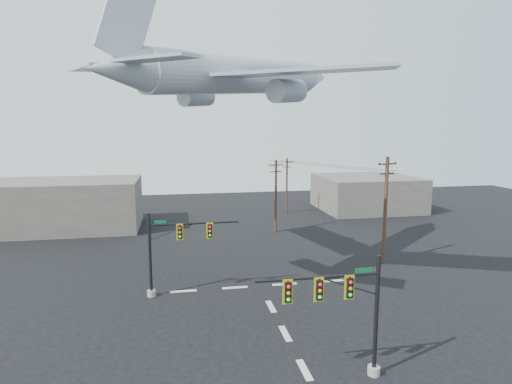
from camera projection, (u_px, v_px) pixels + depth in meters
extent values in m
plane|color=black|center=(304.00, 370.00, 22.21)|extent=(120.00, 120.00, 0.00)
cube|color=beige|center=(304.00, 370.00, 22.21)|extent=(0.40, 2.00, 0.01)
cube|color=beige|center=(285.00, 333.00, 26.09)|extent=(0.40, 2.00, 0.01)
cube|color=beige|center=(271.00, 307.00, 29.98)|extent=(0.40, 2.00, 0.01)
cube|color=beige|center=(183.00, 291.00, 32.78)|extent=(2.00, 0.40, 0.01)
cube|color=beige|center=(235.00, 288.00, 33.50)|extent=(2.00, 0.40, 0.01)
cube|color=beige|center=(284.00, 284.00, 34.23)|extent=(2.00, 0.40, 0.01)
cube|color=beige|center=(332.00, 281.00, 34.95)|extent=(2.00, 0.40, 0.01)
cylinder|color=gray|center=(374.00, 371.00, 21.76)|extent=(0.63, 0.63, 0.45)
cylinder|color=black|center=(376.00, 316.00, 21.31)|extent=(0.22, 0.22, 6.30)
cylinder|color=black|center=(318.00, 277.00, 20.41)|extent=(6.15, 0.14, 0.14)
cylinder|color=black|center=(348.00, 286.00, 20.77)|extent=(3.26, 0.07, 0.07)
cube|color=black|center=(349.00, 287.00, 20.64)|extent=(0.31, 0.27, 0.99)
cube|color=#C3A30B|center=(349.00, 287.00, 20.66)|extent=(0.49, 0.04, 1.21)
sphere|color=#F40D2F|center=(351.00, 282.00, 20.44)|extent=(0.18, 0.18, 0.18)
sphere|color=orange|center=(351.00, 289.00, 20.49)|extent=(0.18, 0.18, 0.18)
sphere|color=#0DD751|center=(350.00, 295.00, 20.54)|extent=(0.18, 0.18, 0.18)
cube|color=black|center=(319.00, 290.00, 20.36)|extent=(0.31, 0.27, 0.99)
cube|color=#C3A30B|center=(319.00, 290.00, 20.38)|extent=(0.49, 0.04, 1.21)
sphere|color=#F40D2F|center=(320.00, 285.00, 20.17)|extent=(0.18, 0.18, 0.18)
sphere|color=orange|center=(320.00, 291.00, 20.21)|extent=(0.18, 0.18, 0.18)
sphere|color=#0DD751|center=(320.00, 297.00, 20.26)|extent=(0.18, 0.18, 0.18)
cube|color=black|center=(288.00, 292.00, 20.08)|extent=(0.31, 0.27, 0.99)
cube|color=#C3A30B|center=(288.00, 292.00, 20.10)|extent=(0.49, 0.04, 1.21)
sphere|color=#F40D2F|center=(289.00, 287.00, 19.89)|extent=(0.18, 0.18, 0.18)
sphere|color=orange|center=(289.00, 293.00, 19.93)|extent=(0.18, 0.18, 0.18)
sphere|color=#0DD751|center=(289.00, 300.00, 19.98)|extent=(0.18, 0.18, 0.18)
cube|color=#0B512E|center=(363.00, 270.00, 20.73)|extent=(0.85, 0.04, 0.23)
cylinder|color=gray|center=(152.00, 293.00, 31.80)|extent=(0.63, 0.63, 0.45)
cylinder|color=black|center=(150.00, 255.00, 31.35)|extent=(0.22, 0.22, 6.32)
cylinder|color=black|center=(195.00, 223.00, 31.61)|extent=(6.59, 0.14, 0.14)
cylinder|color=black|center=(172.00, 232.00, 31.39)|extent=(3.47, 0.07, 0.07)
cube|color=black|center=(180.00, 232.00, 31.36)|extent=(0.31, 0.27, 0.99)
cube|color=#C3A30B|center=(180.00, 232.00, 31.38)|extent=(0.50, 0.04, 1.22)
sphere|color=#F40D2F|center=(180.00, 228.00, 31.16)|extent=(0.18, 0.18, 0.18)
sphere|color=orange|center=(180.00, 232.00, 31.21)|extent=(0.18, 0.18, 0.18)
sphere|color=#0DD751|center=(180.00, 237.00, 31.26)|extent=(0.18, 0.18, 0.18)
cube|color=black|center=(210.00, 231.00, 31.76)|extent=(0.31, 0.27, 0.99)
cube|color=#C3A30B|center=(210.00, 231.00, 31.78)|extent=(0.50, 0.04, 1.22)
sphere|color=#F40D2F|center=(210.00, 227.00, 31.56)|extent=(0.18, 0.18, 0.18)
sphere|color=orange|center=(210.00, 231.00, 31.61)|extent=(0.18, 0.18, 0.18)
sphere|color=#0DD751|center=(210.00, 235.00, 31.66)|extent=(0.18, 0.18, 0.18)
cube|color=#0B512E|center=(160.00, 222.00, 31.07)|extent=(0.86, 0.04, 0.23)
cylinder|color=#462C1E|center=(385.00, 211.00, 38.89)|extent=(0.33, 0.33, 9.83)
cube|color=#462C1E|center=(387.00, 164.00, 38.24)|extent=(1.95, 0.53, 0.13)
cube|color=#462C1E|center=(387.00, 174.00, 38.37)|extent=(1.52, 0.44, 0.13)
cylinder|color=black|center=(379.00, 163.00, 37.89)|extent=(0.11, 0.11, 0.13)
cylinder|color=black|center=(387.00, 163.00, 38.22)|extent=(0.11, 0.11, 0.13)
cylinder|color=black|center=(395.00, 162.00, 38.55)|extent=(0.11, 0.11, 0.13)
cylinder|color=#462C1E|center=(276.00, 196.00, 50.46)|extent=(0.29, 0.29, 8.60)
cube|color=#462C1E|center=(276.00, 165.00, 49.89)|extent=(1.73, 0.41, 0.12)
cube|color=#462C1E|center=(276.00, 172.00, 50.00)|extent=(1.35, 0.34, 0.12)
cylinder|color=black|center=(270.00, 164.00, 49.61)|extent=(0.10, 0.10, 0.12)
cylinder|color=black|center=(276.00, 164.00, 49.87)|extent=(0.10, 0.10, 0.12)
cylinder|color=black|center=(282.00, 164.00, 50.14)|extent=(0.10, 0.10, 0.12)
cylinder|color=#462C1E|center=(287.00, 186.00, 61.60)|extent=(0.27, 0.27, 7.99)
cube|color=#462C1E|center=(287.00, 162.00, 61.07)|extent=(1.63, 0.41, 0.11)
cube|color=#462C1E|center=(287.00, 167.00, 61.18)|extent=(1.27, 0.34, 0.11)
cylinder|color=black|center=(282.00, 161.00, 61.06)|extent=(0.09, 0.09, 0.11)
cylinder|color=black|center=(287.00, 161.00, 61.05)|extent=(0.09, 0.09, 0.11)
cylinder|color=black|center=(292.00, 161.00, 61.05)|extent=(0.09, 0.09, 0.11)
cylinder|color=black|center=(317.00, 165.00, 43.92)|extent=(7.07, 13.16, 0.03)
cylinder|color=black|center=(276.00, 164.00, 55.35)|extent=(4.20, 10.66, 0.03)
cylinder|color=black|center=(332.00, 165.00, 44.22)|extent=(7.28, 13.16, 0.03)
cylinder|color=black|center=(288.00, 164.00, 55.62)|extent=(4.10, 10.66, 0.03)
cylinder|color=#A4A9AF|center=(241.00, 75.00, 32.87)|extent=(15.69, 14.38, 4.10)
cone|color=#A4A9AF|center=(314.00, 77.00, 41.44)|extent=(5.09, 4.98, 3.16)
cone|color=#A4A9AF|center=(116.00, 70.00, 24.30)|extent=(4.89, 4.75, 2.87)
cube|color=#A4A9AF|center=(172.00, 83.00, 35.88)|extent=(7.27, 12.44, 0.50)
cube|color=#A4A9AF|center=(305.00, 71.00, 28.03)|extent=(12.42, 8.42, 0.50)
cylinder|color=#A4A9AF|center=(196.00, 96.00, 35.52)|extent=(3.32, 3.21, 1.82)
cylinder|color=#A4A9AF|center=(287.00, 91.00, 30.03)|extent=(3.32, 3.21, 1.82)
cube|color=#A4A9AF|center=(126.00, 21.00, 24.52)|extent=(3.39, 3.05, 5.27)
cube|color=#A4A9AF|center=(95.00, 68.00, 26.37)|extent=(3.81, 4.94, 0.29)
cube|color=#A4A9AF|center=(155.00, 59.00, 22.86)|extent=(4.88, 4.16, 0.29)
cube|color=slate|center=(63.00, 205.00, 52.12)|extent=(18.00, 10.00, 6.00)
cube|color=slate|center=(367.00, 193.00, 64.67)|extent=(14.00, 12.00, 5.00)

